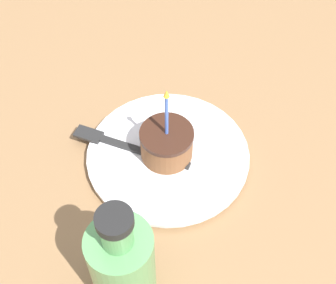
# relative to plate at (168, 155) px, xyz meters

# --- Properties ---
(ground_plane) EXTENTS (2.40, 2.40, 0.04)m
(ground_plane) POSITION_rel_plate_xyz_m (-0.01, 0.03, -0.03)
(ground_plane) COLOR olive
(ground_plane) RESTS_ON ground
(plate) EXTENTS (0.26, 0.26, 0.02)m
(plate) POSITION_rel_plate_xyz_m (0.00, 0.00, 0.00)
(plate) COLOR silver
(plate) RESTS_ON ground_plane
(cake_slice) EXTENTS (0.08, 0.08, 0.14)m
(cake_slice) POSITION_rel_plate_xyz_m (-0.00, -0.00, 0.03)
(cake_slice) COLOR brown
(cake_slice) RESTS_ON plate
(fork) EXTENTS (0.16, 0.14, 0.00)m
(fork) POSITION_rel_plate_xyz_m (-0.06, 0.04, 0.01)
(fork) COLOR #262626
(fork) RESTS_ON plate
(bottle) EXTENTS (0.08, 0.08, 0.20)m
(bottle) POSITION_rel_plate_xyz_m (-0.13, -0.18, 0.07)
(bottle) COLOR #599959
(bottle) RESTS_ON ground_plane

